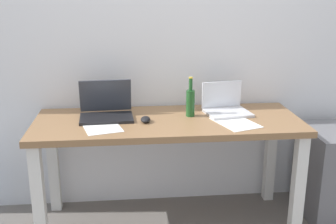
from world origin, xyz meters
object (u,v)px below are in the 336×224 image
object	(u,v)px
desk	(168,136)
laptop_left	(106,110)
beer_bottle	(190,102)
filing_cabinet	(333,172)
laptop_right	(226,107)
computer_mouse	(145,119)

from	to	relation	value
desk	laptop_left	size ratio (longest dim) A/B	4.86
beer_bottle	filing_cabinet	size ratio (longest dim) A/B	0.42
laptop_right	computer_mouse	world-z (taller)	laptop_right
laptop_right	computer_mouse	size ratio (longest dim) A/B	3.18
desk	beer_bottle	distance (m)	0.26
desk	laptop_right	world-z (taller)	laptop_right
laptop_right	filing_cabinet	xyz separation A→B (m)	(0.76, -0.09, -0.47)
computer_mouse	desk	bearing A→B (deg)	19.54
desk	laptop_right	bearing A→B (deg)	14.98
desk	computer_mouse	distance (m)	0.20
laptop_right	desk	bearing A→B (deg)	-165.02
desk	beer_bottle	bearing A→B (deg)	21.66
beer_bottle	laptop_right	bearing A→B (deg)	10.65
beer_bottle	computer_mouse	bearing A→B (deg)	-161.77
laptop_left	filing_cabinet	size ratio (longest dim) A/B	0.56
beer_bottle	computer_mouse	distance (m)	0.32
filing_cabinet	laptop_right	bearing A→B (deg)	172.96
laptop_left	beer_bottle	bearing A→B (deg)	-2.32
desk	computer_mouse	size ratio (longest dim) A/B	16.99
desk	beer_bottle	xyz separation A→B (m)	(0.15, 0.06, 0.21)
beer_bottle	computer_mouse	world-z (taller)	beer_bottle
computer_mouse	filing_cabinet	xyz separation A→B (m)	(1.30, 0.05, -0.45)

